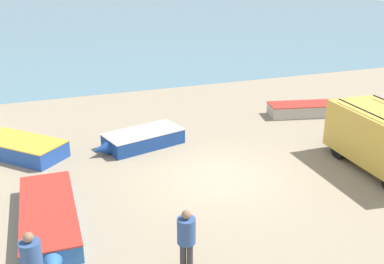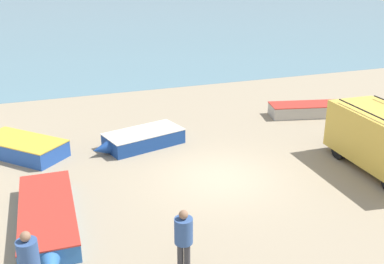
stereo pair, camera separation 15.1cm
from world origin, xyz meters
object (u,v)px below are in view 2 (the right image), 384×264
at_px(fishing_rowboat_0, 48,217).
at_px(fisherman_1, 29,260).
at_px(fishing_rowboat_2, 19,147).
at_px(fisherman_2, 184,236).
at_px(fishing_rowboat_1, 315,109).
at_px(fishing_rowboat_3, 141,139).

xyz_separation_m(fishing_rowboat_0, fisherman_1, (-0.46, -3.00, 0.77)).
height_order(fishing_rowboat_0, fisherman_1, fisherman_1).
relative_size(fishing_rowboat_0, fishing_rowboat_2, 1.43).
xyz_separation_m(fisherman_1, fisherman_2, (3.47, -0.23, -0.03)).
relative_size(fishing_rowboat_0, fishing_rowboat_1, 1.08).
bearing_deg(fishing_rowboat_1, fishing_rowboat_3, -160.75).
distance_m(fishing_rowboat_0, fisherman_1, 3.13).
xyz_separation_m(fishing_rowboat_0, fishing_rowboat_2, (-0.75, 5.65, 0.06)).
bearing_deg(fishing_rowboat_3, fishing_rowboat_0, 36.09).
height_order(fishing_rowboat_1, fishing_rowboat_2, fishing_rowboat_2).
xyz_separation_m(fishing_rowboat_1, fishing_rowboat_3, (-8.99, -0.96, 0.01)).
bearing_deg(fishing_rowboat_1, fishing_rowboat_2, -166.02).
relative_size(fishing_rowboat_1, fisherman_1, 2.88).
xyz_separation_m(fishing_rowboat_2, fisherman_2, (3.76, -8.88, 0.68)).
bearing_deg(fishing_rowboat_3, fisherman_1, 45.78).
distance_m(fishing_rowboat_2, fisherman_2, 9.67).
distance_m(fishing_rowboat_2, fisherman_1, 8.68).
height_order(fishing_rowboat_1, fisherman_1, fisherman_1).
height_order(fisherman_1, fisherman_2, fisherman_1).
relative_size(fishing_rowboat_1, fisherman_2, 2.96).
bearing_deg(fishing_rowboat_1, fisherman_1, -133.36).
distance_m(fishing_rowboat_0, fisherman_2, 4.48).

